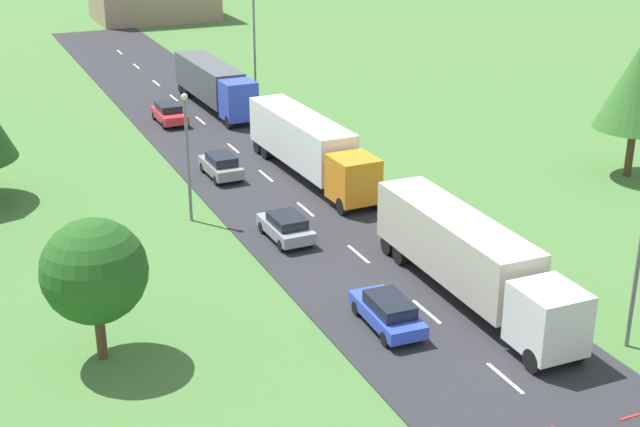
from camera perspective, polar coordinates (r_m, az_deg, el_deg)
road at (r=47.34m, az=1.56°, el=-1.88°), size 10.00×140.00×0.06m
lane_marking_centre at (r=43.78m, az=4.02°, el=-3.91°), size 0.16×121.14×0.01m
truck_lead at (r=41.12m, az=9.50°, el=-2.73°), size 2.62×14.01×3.66m
truck_second at (r=56.59m, az=-0.76°, el=4.43°), size 2.89×14.51×3.76m
truck_third at (r=73.72m, az=-6.80°, el=8.29°), size 2.77×13.64×3.55m
car_second at (r=38.72m, az=4.37°, el=-6.27°), size 1.93×4.45×1.44m
car_third at (r=47.38m, az=-2.18°, el=-0.84°), size 1.93×4.03×1.43m
car_fourth at (r=57.22m, az=-6.35°, el=3.09°), size 1.84×4.09×1.53m
car_fifth at (r=70.07m, az=-9.63°, el=6.36°), size 1.93×4.32×1.49m
lamppost_second at (r=49.47m, az=-8.48°, el=4.01°), size 0.36×0.36×7.34m
lamppost_third at (r=75.77m, az=-4.22°, el=10.97°), size 0.36×0.36×9.05m
tree_oak at (r=59.31m, az=19.75°, el=7.79°), size 5.14×5.14×8.86m
tree_maple at (r=36.16m, az=-14.26°, el=-3.61°), size 4.26×4.26×6.03m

